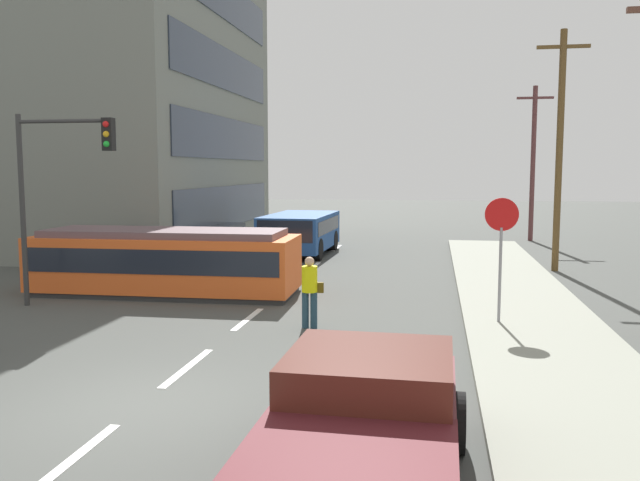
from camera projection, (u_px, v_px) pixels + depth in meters
name	position (u px, v px, depth m)	size (l,w,h in m)	color
ground_plane	(285.00, 290.00, 19.98)	(120.00, 120.00, 0.00)	#454844
sidewalk_curb_right	(536.00, 328.00, 14.89)	(3.20, 36.00, 0.14)	gray
lane_stripe_0	(70.00, 462.00, 8.23)	(0.16, 2.40, 0.01)	silver
lane_stripe_1	(188.00, 367.00, 12.14)	(0.16, 2.40, 0.01)	silver
lane_stripe_2	(248.00, 319.00, 16.06)	(0.16, 2.40, 0.01)	silver
lane_stripe_3	(313.00, 267.00, 24.69)	(0.16, 2.40, 0.01)	silver
lane_stripe_4	(337.00, 248.00, 30.57)	(0.16, 2.40, 0.01)	silver
corner_building	(61.00, 80.00, 31.97)	(16.88, 15.72, 16.00)	slate
streetcar_tram	(165.00, 261.00, 19.28)	(7.79, 2.70, 1.92)	orange
city_bus	(300.00, 231.00, 28.16)	(2.67, 5.42, 1.75)	navy
pedestrian_crossing	(310.00, 288.00, 15.08)	(0.50, 0.36, 1.67)	#213C4C
pickup_truck_parked	(364.00, 431.00, 7.19)	(2.35, 5.04, 1.55)	#541A1F
parked_sedan_mid	(153.00, 254.00, 23.58)	(2.06, 4.28, 1.19)	silver
parked_sedan_far	(221.00, 236.00, 29.84)	(2.08, 4.21, 1.19)	#163E94
stop_sign	(501.00, 234.00, 15.00)	(0.76, 0.07, 2.88)	gray
traffic_light_mast	(57.00, 173.00, 17.13)	(2.76, 0.33, 5.11)	#333333
utility_pole_mid	(560.00, 147.00, 23.23)	(1.80, 0.24, 8.54)	brown
utility_pole_far	(533.00, 161.00, 33.30)	(1.80, 0.24, 7.85)	brown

